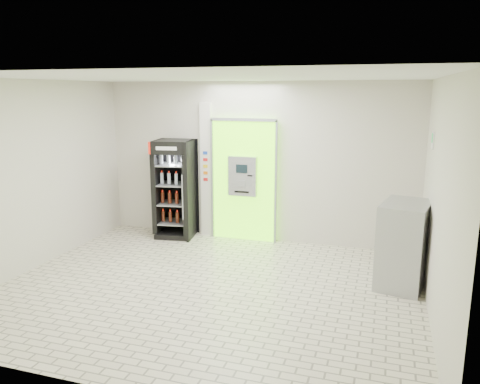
% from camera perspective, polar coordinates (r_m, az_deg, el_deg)
% --- Properties ---
extents(ground, '(6.00, 6.00, 0.00)m').
position_cam_1_polar(ground, '(6.99, -3.85, -11.62)').
color(ground, beige).
rests_on(ground, ground).
extents(room_shell, '(6.00, 6.00, 6.00)m').
position_cam_1_polar(room_shell, '(6.46, -4.09, 3.49)').
color(room_shell, beige).
rests_on(room_shell, ground).
extents(atm_assembly, '(1.30, 0.24, 2.33)m').
position_cam_1_polar(atm_assembly, '(8.89, 0.51, 1.54)').
color(atm_assembly, '#6EF410').
rests_on(atm_assembly, ground).
extents(pillar, '(0.22, 0.11, 2.60)m').
position_cam_1_polar(pillar, '(9.16, -4.10, 2.65)').
color(pillar, silver).
rests_on(pillar, ground).
extents(beverage_cooler, '(0.80, 0.75, 1.90)m').
position_cam_1_polar(beverage_cooler, '(9.20, -7.87, 0.16)').
color(beverage_cooler, black).
rests_on(beverage_cooler, ground).
extents(steel_cabinet, '(0.81, 1.04, 1.25)m').
position_cam_1_polar(steel_cabinet, '(7.27, 19.31, -6.07)').
color(steel_cabinet, '#999BA0').
rests_on(steel_cabinet, ground).
extents(exit_sign, '(0.02, 0.22, 0.26)m').
position_cam_1_polar(exit_sign, '(7.40, 22.46, 5.89)').
color(exit_sign, white).
rests_on(exit_sign, room_shell).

